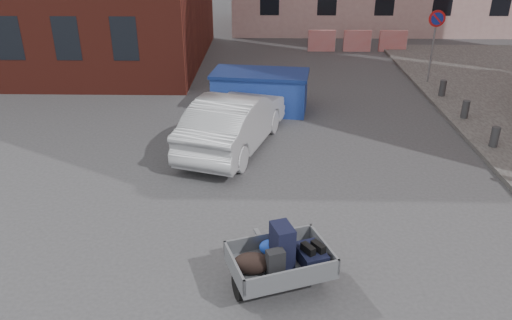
{
  "coord_description": "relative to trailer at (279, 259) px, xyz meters",
  "views": [
    {
      "loc": [
        -0.14,
        -9.06,
        5.54
      ],
      "look_at": [
        -0.34,
        0.32,
        1.1
      ],
      "focal_mm": 35.0,
      "sensor_mm": 36.0,
      "label": 1
    }
  ],
  "objects": [
    {
      "name": "silver_car",
      "position": [
        -1.1,
        5.9,
        0.15
      ],
      "size": [
        2.89,
        4.85,
        1.51
      ],
      "primitive_type": "imported",
      "rotation": [
        0.0,
        0.0,
        2.84
      ],
      "color": "#A5A7AC",
      "rests_on": "ground"
    },
    {
      "name": "barriers",
      "position": [
        4.1,
        17.41,
        -0.11
      ],
      "size": [
        4.7,
        0.18,
        1.0
      ],
      "color": "red",
      "rests_on": "ground"
    },
    {
      "name": "bollards",
      "position": [
        5.9,
        5.81,
        -0.21
      ],
      "size": [
        0.22,
        9.02,
        0.55
      ],
      "color": "#3A3A3D",
      "rests_on": "sidewalk"
    },
    {
      "name": "ground",
      "position": [
        -0.1,
        2.41,
        -0.61
      ],
      "size": [
        120.0,
        120.0,
        0.0
      ],
      "primitive_type": "plane",
      "color": "#38383A",
      "rests_on": "ground"
    },
    {
      "name": "dumpster",
      "position": [
        -0.44,
        8.91,
        0.04
      ],
      "size": [
        3.24,
        1.96,
        1.29
      ],
      "rotation": [
        0.0,
        0.0,
        -0.13
      ],
      "color": "#213E9D",
      "rests_on": "ground"
    },
    {
      "name": "trailer",
      "position": [
        0.0,
        0.0,
        0.0
      ],
      "size": [
        1.88,
        1.98,
        1.2
      ],
      "rotation": [
        0.0,
        0.0,
        0.35
      ],
      "color": "black",
      "rests_on": "ground"
    },
    {
      "name": "no_parking_sign",
      "position": [
        5.9,
        11.9,
        1.41
      ],
      "size": [
        0.6,
        0.09,
        2.65
      ],
      "color": "gray",
      "rests_on": "sidewalk"
    }
  ]
}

